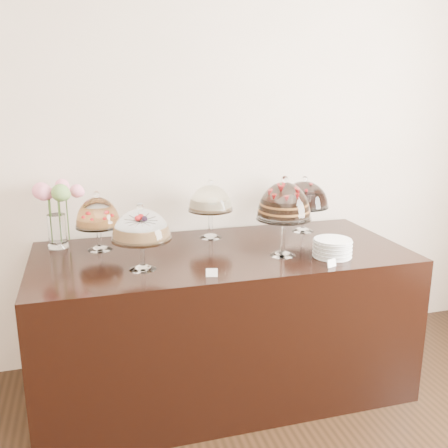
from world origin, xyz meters
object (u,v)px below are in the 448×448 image
object	(u,v)px
display_counter	(222,320)
cake_stand_sugar_sponge	(141,227)
cake_stand_choco_layer	(284,204)
cake_stand_dark_choco	(304,196)
flower_vase	(55,206)
cake_stand_fruit_tart	(98,215)
cake_stand_cheesecake	(210,200)
plate_stack	(332,248)

from	to	relation	value
display_counter	cake_stand_sugar_sponge	xyz separation A→B (m)	(-0.49, -0.19, 0.68)
cake_stand_choco_layer	cake_stand_dark_choco	world-z (taller)	cake_stand_choco_layer
cake_stand_choco_layer	cake_stand_dark_choco	bearing A→B (deg)	53.46
cake_stand_choco_layer	flower_vase	distance (m)	1.36
cake_stand_dark_choco	cake_stand_choco_layer	bearing A→B (deg)	-126.54
cake_stand_choco_layer	cake_stand_fruit_tart	distance (m)	1.10
cake_stand_cheesecake	flower_vase	bearing A→B (deg)	177.16
flower_vase	display_counter	bearing A→B (deg)	-20.31
cake_stand_cheesecake	cake_stand_dark_choco	world-z (taller)	cake_stand_cheesecake
cake_stand_dark_choco	cake_stand_fruit_tart	xyz separation A→B (m)	(-1.35, -0.05, -0.03)
display_counter	plate_stack	size ratio (longest dim) A/B	10.13
cake_stand_choco_layer	cake_stand_cheesecake	size ratio (longest dim) A/B	1.22
flower_vase	cake_stand_choco_layer	bearing A→B (deg)	-22.36
display_counter	cake_stand_cheesecake	bearing A→B (deg)	88.33
display_counter	cake_stand_dark_choco	world-z (taller)	cake_stand_dark_choco
cake_stand_fruit_tart	plate_stack	distance (m)	1.39
display_counter	cake_stand_choco_layer	size ratio (longest dim) A/B	4.72
cake_stand_choco_layer	display_counter	bearing A→B (deg)	151.97
cake_stand_cheesecake	cake_stand_dark_choco	xyz separation A→B (m)	(0.64, -0.02, -0.00)
display_counter	cake_stand_choco_layer	xyz separation A→B (m)	(0.32, -0.17, 0.76)
cake_stand_sugar_sponge	cake_stand_fruit_tart	distance (m)	0.47
cake_stand_cheesecake	flower_vase	distance (m)	0.95
cake_stand_cheesecake	cake_stand_dark_choco	size ratio (longest dim) A/B	1.01
cake_stand_dark_choco	cake_stand_sugar_sponge	bearing A→B (deg)	-157.80
flower_vase	plate_stack	size ratio (longest dim) A/B	1.87
cake_stand_sugar_sponge	cake_stand_choco_layer	bearing A→B (deg)	1.16
cake_stand_sugar_sponge	flower_vase	world-z (taller)	flower_vase
cake_stand_dark_choco	plate_stack	bearing A→B (deg)	-97.35
display_counter	flower_vase	size ratio (longest dim) A/B	5.41
cake_stand_choco_layer	cake_stand_fruit_tart	world-z (taller)	cake_stand_choco_layer
plate_stack	cake_stand_choco_layer	bearing A→B (deg)	157.51
cake_stand_cheesecake	cake_stand_dark_choco	bearing A→B (deg)	-1.79
display_counter	cake_stand_fruit_tart	size ratio (longest dim) A/B	6.16
display_counter	cake_stand_sugar_sponge	world-z (taller)	cake_stand_sugar_sponge
display_counter	flower_vase	distance (m)	1.23
cake_stand_dark_choco	cake_stand_cheesecake	bearing A→B (deg)	178.21
display_counter	cake_stand_dark_choco	bearing A→B (deg)	23.22
cake_stand_sugar_sponge	cake_stand_dark_choco	size ratio (longest dim) A/B	0.97
cake_stand_choco_layer	plate_stack	xyz separation A→B (m)	(0.26, -0.11, -0.25)
display_counter	plate_stack	world-z (taller)	plate_stack
flower_vase	plate_stack	xyz separation A→B (m)	(1.52, -0.63, -0.21)
cake_stand_choco_layer	cake_stand_dark_choco	distance (m)	0.56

